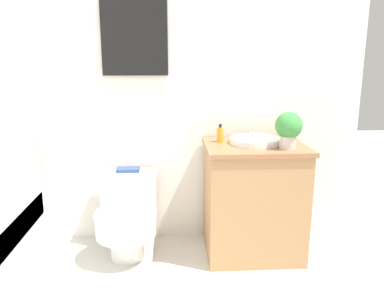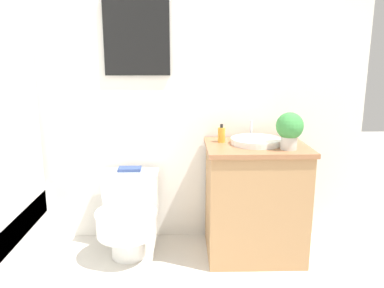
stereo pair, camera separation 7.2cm
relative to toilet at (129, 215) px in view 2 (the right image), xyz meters
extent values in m
cube|color=white|center=(0.00, 0.30, 0.96)|extent=(3.45, 0.05, 2.50)
cube|color=black|center=(0.06, 0.26, 1.22)|extent=(0.46, 0.02, 0.54)
cube|color=silver|center=(0.06, 0.26, 1.22)|extent=(0.43, 0.01, 0.51)
cylinder|color=white|center=(0.00, -0.04, -0.19)|extent=(0.24, 0.24, 0.20)
cylinder|color=white|center=(0.00, -0.09, -0.02)|extent=(0.40, 0.40, 0.14)
cylinder|color=white|center=(0.00, -0.09, 0.06)|extent=(0.42, 0.42, 0.02)
cube|color=white|center=(0.00, 0.15, 0.11)|extent=(0.39, 0.15, 0.31)
cube|color=white|center=(0.00, 0.15, 0.27)|extent=(0.41, 0.16, 0.02)
cube|color=#AD7F51|center=(0.88, -0.01, 0.10)|extent=(0.65, 0.51, 0.76)
cube|color=#9E6642|center=(0.88, -0.01, 0.49)|extent=(0.68, 0.54, 0.03)
cylinder|color=white|center=(0.88, 0.01, 0.53)|extent=(0.34, 0.34, 0.04)
cylinder|color=silver|center=(0.88, 0.20, 0.57)|extent=(0.02, 0.02, 0.13)
cylinder|color=gold|center=(0.65, 0.07, 0.56)|extent=(0.05, 0.05, 0.10)
cylinder|color=black|center=(0.65, 0.07, 0.62)|extent=(0.02, 0.02, 0.02)
cylinder|color=beige|center=(1.06, -0.14, 0.55)|extent=(0.10, 0.10, 0.08)
sphere|color=#3D8E42|center=(1.06, -0.14, 0.66)|extent=(0.17, 0.17, 0.17)
cube|color=#33477F|center=(0.00, 0.15, 0.29)|extent=(0.16, 0.09, 0.02)
camera|label=1|loc=(0.31, -2.45, 1.08)|focal=35.00mm
camera|label=2|loc=(0.38, -2.45, 1.08)|focal=35.00mm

